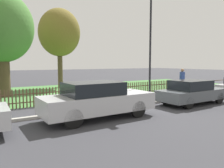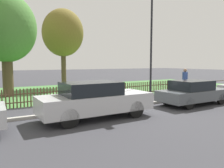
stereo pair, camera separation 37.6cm
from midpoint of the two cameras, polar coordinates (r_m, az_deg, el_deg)
The scene contains 11 objects.
ground_plane at distance 10.40m, azimuth 1.56°, elevation -6.57°, with size 120.00×120.00×0.00m, color #38383D.
kerb_stone at distance 10.47m, azimuth 1.27°, elevation -6.15°, with size 32.18×0.20×0.12m, color #B2ADA3.
grass_strip at distance 17.10m, azimuth -11.63°, elevation -1.87°, with size 32.18×9.81×0.01m, color #477F3D.
park_fence at distance 12.53m, azimuth -4.58°, elevation -2.34°, with size 32.18×0.05×0.93m.
parked_car_black_saloon at distance 8.61m, azimuth -3.24°, elevation -4.07°, with size 4.50×1.75×1.45m.
parked_car_navy_estate at distance 12.24m, azimuth 21.28°, elevation -2.02°, with size 4.07×1.70×1.28m.
covered_motorcycle at distance 11.66m, azimuth -6.10°, elevation -2.31°, with size 2.01×0.80×0.95m.
tree_behind_motorcycle at distance 15.67m, azimuth -25.40°, elevation 12.93°, with size 3.78×3.78×6.57m.
tree_mid_park at distance 19.98m, azimuth -12.16°, elevation 12.85°, with size 3.58×3.58×6.86m.
pedestrian_near_fence at distance 16.00m, azimuth 19.14°, elevation 1.04°, with size 0.51×0.51×1.78m.
street_lamp at distance 12.54m, azimuth 11.43°, elevation 14.24°, with size 0.20×0.79×6.66m.
Camera 2 is at (-5.17, -8.75, 2.18)m, focal length 35.00 mm.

